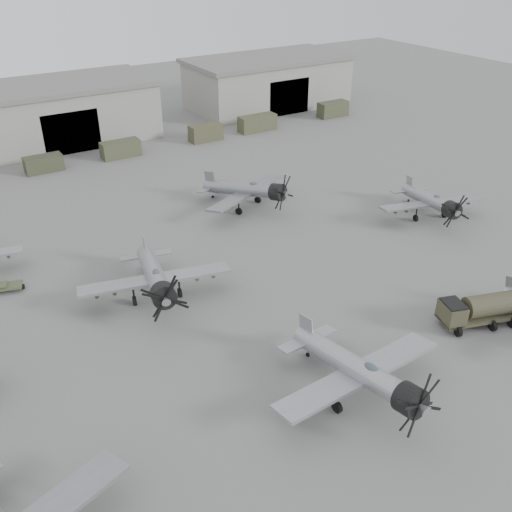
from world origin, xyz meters
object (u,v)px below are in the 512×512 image
at_px(aircraft_far_1, 249,190).
at_px(fuel_tanker, 480,308).
at_px(aircraft_near_1, 363,373).
at_px(aircraft_mid_3, 433,202).
at_px(aircraft_mid_1, 156,278).

xyz_separation_m(aircraft_far_1, fuel_tanker, (4.11, -29.00, -0.82)).
relative_size(aircraft_near_1, fuel_tanker, 1.86).
relative_size(aircraft_near_1, aircraft_mid_3, 1.12).
bearing_deg(aircraft_far_1, aircraft_mid_3, -63.83).
bearing_deg(aircraft_near_1, aircraft_far_1, 69.41).
bearing_deg(aircraft_mid_3, aircraft_mid_1, -165.30).
bearing_deg(fuel_tanker, aircraft_far_1, 115.97).
xyz_separation_m(aircraft_near_1, aircraft_far_1, (9.90, 30.67, -0.10)).
xyz_separation_m(aircraft_near_1, aircraft_mid_3, (25.55, 17.43, -0.27)).
height_order(aircraft_mid_1, fuel_tanker, aircraft_mid_1).
distance_m(aircraft_near_1, aircraft_far_1, 32.22).
relative_size(aircraft_mid_1, aircraft_mid_3, 1.11).
bearing_deg(aircraft_mid_1, aircraft_far_1, 49.24).
bearing_deg(fuel_tanker, aircraft_mid_3, 71.68).
xyz_separation_m(aircraft_mid_3, aircraft_far_1, (-15.65, 13.24, 0.16)).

